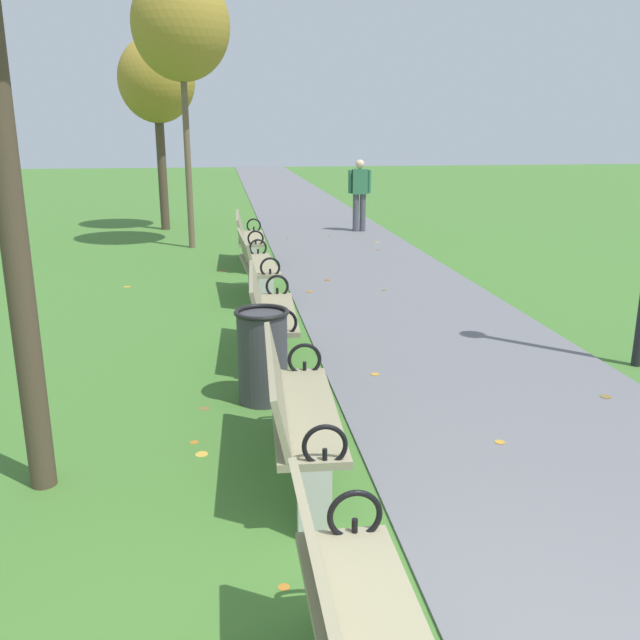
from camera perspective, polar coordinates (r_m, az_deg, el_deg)
paved_walkway at (r=20.26m, az=-1.39°, el=9.21°), size 2.89×44.00×0.02m
park_bench_2 at (r=4.72m, az=-1.95°, el=-7.59°), size 0.54×1.62×0.90m
park_bench_3 at (r=7.16m, az=-4.26°, el=0.62°), size 0.55×1.62×0.90m
park_bench_4 at (r=9.70m, az=-5.38°, el=4.64°), size 0.55×1.62×0.90m
park_bench_5 at (r=12.08m, az=-6.01°, el=6.85°), size 0.52×1.61×0.90m
tree_3 at (r=14.04m, az=-11.54°, el=22.91°), size 1.83×1.83×5.18m
tree_4 at (r=16.64m, az=-13.48°, el=18.79°), size 1.71×1.71×4.31m
pedestrian_walking at (r=15.88m, az=3.32°, el=10.67°), size 0.53×0.23×1.62m
trash_bin at (r=6.02m, az=-4.81°, el=-2.98°), size 0.48×0.48×0.84m
scattered_leaves at (r=8.34m, az=1.76°, el=-0.49°), size 5.33×14.22×0.02m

